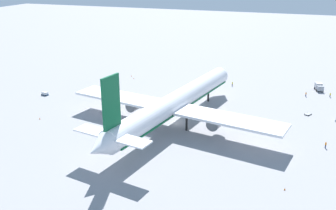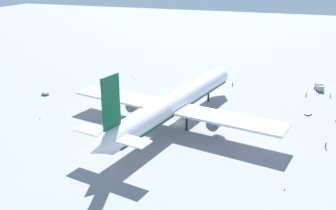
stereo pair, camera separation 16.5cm
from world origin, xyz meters
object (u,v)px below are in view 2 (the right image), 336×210
Objects in this scene: ground_worker_1 at (326,145)px; traffic_cone_2 at (132,76)px; airliner at (175,103)px; ground_worker_5 at (232,84)px; traffic_cone_0 at (40,118)px; traffic_cone_3 at (285,189)px; baggage_cart_0 at (45,93)px; ground_worker_0 at (306,94)px; baggage_cart_2 at (308,114)px; ground_worker_3 at (330,95)px; traffic_cone_1 at (134,78)px; service_truck_2 at (319,87)px.

ground_worker_1 is 3.15× the size of traffic_cone_2.
ground_worker_5 is (44.81, -9.08, -6.01)m from airliner.
airliner reaches higher than traffic_cone_0.
traffic_cone_0 is 1.00× the size of traffic_cone_3.
airliner is at bearing -141.51° from traffic_cone_2.
traffic_cone_3 is at bearing -111.98° from baggage_cart_0.
ground_worker_1 reaches higher than ground_worker_0.
traffic_cone_3 is at bearing 174.96° from baggage_cart_2.
traffic_cone_1 is (-2.79, 77.54, -0.55)m from ground_worker_3.
baggage_cart_0 is 2.03× the size of ground_worker_3.
baggage_cart_2 is 19.08m from ground_worker_0.
baggage_cart_2 is at bearing -128.12° from ground_worker_5.
traffic_cone_2 is 97.55m from traffic_cone_3.
ground_worker_3 is at bearing -87.94° from traffic_cone_1.
service_truck_2 reaches higher than traffic_cone_3.
traffic_cone_1 is at bearing -10.10° from traffic_cone_0.
airliner is 43.00m from traffic_cone_3.
airliner is 43.02m from ground_worker_1.
traffic_cone_1 reaches higher than baggage_cart_2.
traffic_cone_2 is (21.57, 72.74, 0.01)m from baggage_cart_2.
ground_worker_3 is 70.05m from traffic_cone_3.
service_truck_2 is 9.25× the size of traffic_cone_1.
baggage_cart_0 reaches higher than traffic_cone_1.
ground_worker_1 is at bearing 176.41° from ground_worker_3.
ground_worker_0 is 0.96× the size of ground_worker_5.
baggage_cart_2 is 36.78m from ground_worker_5.
baggage_cart_0 is 1.91× the size of ground_worker_1.
ground_worker_0 is 1.01× the size of ground_worker_3.
service_truck_2 is at bearing -82.51° from traffic_cone_1.
traffic_cone_3 is (-69.44, -68.51, 0.00)m from traffic_cone_2.
baggage_cart_2 is at bearing -82.39° from baggage_cart_0.
baggage_cart_2 is (12.33, -92.29, -0.43)m from baggage_cart_0.
traffic_cone_0 is at bearing 78.40° from traffic_cone_3.
ground_worker_5 reaches higher than baggage_cart_0.
ground_worker_0 is (-9.06, 4.55, -0.68)m from service_truck_2.
traffic_cone_0 and traffic_cone_3 have the same top height.
service_truck_2 is 74.38m from traffic_cone_1.
ground_worker_5 is at bearing -84.08° from traffic_cone_1.
traffic_cone_0 is at bearing -147.06° from baggage_cart_0.
baggage_cart_2 is at bearing -106.52° from traffic_cone_2.
traffic_cone_0 is at bearing 169.90° from traffic_cone_1.
traffic_cone_3 is at bearing 170.47° from ground_worker_3.
ground_worker_5 is at bearing 51.88° from baggage_cart_2.
airliner is 138.80× the size of traffic_cone_1.
traffic_cone_1 is (-4.28, 41.23, -0.61)m from ground_worker_5.
baggage_cart_2 is 5.10× the size of traffic_cone_1.
traffic_cone_0 is 54.44m from traffic_cone_2.
ground_worker_3 is 36.33m from ground_worker_5.
ground_worker_0 is 3.02× the size of traffic_cone_3.
service_truck_2 is 2.93× the size of ground_worker_1.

